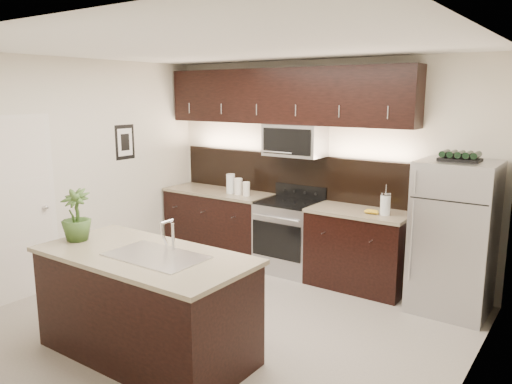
% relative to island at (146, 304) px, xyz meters
% --- Properties ---
extents(ground, '(4.50, 4.50, 0.00)m').
position_rel_island_xyz_m(ground, '(0.16, 0.87, -0.47)').
color(ground, gray).
rests_on(ground, ground).
extents(room_walls, '(4.52, 4.02, 2.71)m').
position_rel_island_xyz_m(room_walls, '(0.05, 0.83, 1.22)').
color(room_walls, beige).
rests_on(room_walls, ground).
extents(counter_run, '(3.51, 0.65, 0.94)m').
position_rel_island_xyz_m(counter_run, '(-0.29, 2.56, -0.00)').
color(counter_run, black).
rests_on(counter_run, ground).
extents(upper_fixtures, '(3.49, 0.40, 1.66)m').
position_rel_island_xyz_m(upper_fixtures, '(-0.27, 2.71, 1.67)').
color(upper_fixtures, black).
rests_on(upper_fixtures, counter_run).
extents(island, '(1.96, 0.96, 0.94)m').
position_rel_island_xyz_m(island, '(0.00, 0.00, 0.00)').
color(island, black).
rests_on(island, ground).
extents(sink_faucet, '(0.84, 0.50, 0.28)m').
position_rel_island_xyz_m(sink_faucet, '(0.15, 0.01, 0.48)').
color(sink_faucet, silver).
rests_on(sink_faucet, island).
extents(refrigerator, '(0.78, 0.70, 1.61)m').
position_rel_island_xyz_m(refrigerator, '(1.95, 2.50, 0.33)').
color(refrigerator, '#B2B2B7').
rests_on(refrigerator, ground).
extents(wine_rack, '(0.40, 0.25, 0.10)m').
position_rel_island_xyz_m(wine_rack, '(1.95, 2.50, 1.18)').
color(wine_rack, black).
rests_on(wine_rack, refrigerator).
extents(plant, '(0.36, 0.36, 0.48)m').
position_rel_island_xyz_m(plant, '(-0.79, -0.09, 0.71)').
color(plant, '#314E1F').
rests_on(plant, island).
extents(canisters, '(0.39, 0.14, 0.26)m').
position_rel_island_xyz_m(canisters, '(-0.90, 2.50, 0.58)').
color(canisters, silver).
rests_on(canisters, counter_run).
extents(french_press, '(0.12, 0.12, 0.34)m').
position_rel_island_xyz_m(french_press, '(1.19, 2.51, 0.59)').
color(french_press, silver).
rests_on(french_press, counter_run).
extents(bananas, '(0.17, 0.14, 0.05)m').
position_rel_island_xyz_m(bananas, '(1.01, 2.48, 0.49)').
color(bananas, gold).
rests_on(bananas, counter_run).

